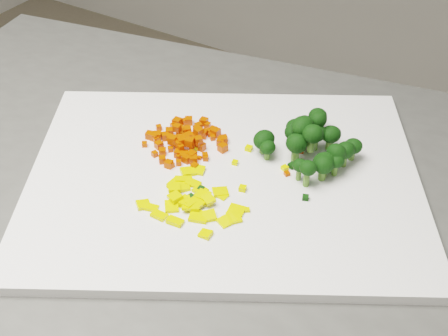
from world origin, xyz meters
The scene contains 150 objects.
cutting_board centered at (0.24, 0.28, 0.91)m, with size 0.47×0.37×0.01m, color white.
carrot_pile centered at (0.17, 0.31, 0.93)m, with size 0.11×0.11×0.03m, color #C72E02, non-canonical shape.
pepper_pile centered at (0.24, 0.22, 0.92)m, with size 0.12×0.12×0.02m, color yellow, non-canonical shape.
broccoli_pile centered at (0.32, 0.37, 0.94)m, with size 0.13×0.13×0.06m, color black, non-canonical shape.
carrot_cube_0 centered at (0.19, 0.28, 0.92)m, with size 0.01×0.01×0.01m, color #C72E02.
carrot_cube_1 centered at (0.18, 0.35, 0.92)m, with size 0.01×0.01×0.01m, color #C72E02.
carrot_cube_2 centered at (0.14, 0.35, 0.92)m, with size 0.01×0.01×0.01m, color #C72E02.
carrot_cube_3 centered at (0.13, 0.28, 0.92)m, with size 0.01×0.01×0.01m, color #C72E02.
carrot_cube_4 centered at (0.13, 0.33, 0.92)m, with size 0.01×0.01×0.01m, color #C72E02.
carrot_cube_5 centered at (0.15, 0.27, 0.92)m, with size 0.01×0.01×0.01m, color #C72E02.
carrot_cube_6 centered at (0.19, 0.30, 0.92)m, with size 0.01×0.01×0.01m, color #C72E02.
carrot_cube_7 centered at (0.15, 0.29, 0.92)m, with size 0.01×0.01×0.01m, color #C72E02.
carrot_cube_8 centered at (0.13, 0.30, 0.92)m, with size 0.01×0.01×0.01m, color #C72E02.
carrot_cube_9 centered at (0.19, 0.34, 0.92)m, with size 0.01×0.01×0.01m, color #C72E02.
carrot_cube_10 centered at (0.15, 0.32, 0.93)m, with size 0.01×0.01×0.01m, color #C72E02.
carrot_cube_11 centered at (0.22, 0.32, 0.92)m, with size 0.01×0.01×0.01m, color #C72E02.
carrot_cube_12 centered at (0.14, 0.31, 0.92)m, with size 0.01×0.01×0.01m, color #C72E02.
carrot_cube_13 centered at (0.16, 0.29, 0.92)m, with size 0.01×0.01×0.01m, color #C72E02.
carrot_cube_14 centered at (0.15, 0.33, 0.92)m, with size 0.01×0.01×0.01m, color #C72E02.
carrot_cube_15 centered at (0.16, 0.28, 0.92)m, with size 0.01×0.01×0.01m, color #C72E02.
carrot_cube_16 centered at (0.21, 0.34, 0.92)m, with size 0.01×0.01×0.01m, color #C72E02.
carrot_cube_17 centered at (0.15, 0.35, 0.92)m, with size 0.01×0.01×0.01m, color #C72E02.
carrot_cube_18 centered at (0.19, 0.31, 0.92)m, with size 0.01×0.01×0.01m, color #C72E02.
carrot_cube_19 centered at (0.17, 0.29, 0.93)m, with size 0.01×0.01×0.01m, color #C72E02.
carrot_cube_20 centered at (0.13, 0.30, 0.92)m, with size 0.01×0.01×0.01m, color #C72E02.
carrot_cube_21 centered at (0.16, 0.30, 0.93)m, with size 0.01×0.01×0.01m, color #C72E02.
carrot_cube_22 centered at (0.12, 0.32, 0.92)m, with size 0.01×0.01×0.01m, color #C72E02.
carrot_cube_23 centered at (0.19, 0.34, 0.92)m, with size 0.01×0.01×0.01m, color #C72E02.
carrot_cube_24 centered at (0.21, 0.27, 0.92)m, with size 0.01×0.01×0.01m, color #C72E02.
carrot_cube_25 centered at (0.21, 0.34, 0.92)m, with size 0.01×0.01×0.01m, color #C72E02.
carrot_cube_26 centered at (0.17, 0.36, 0.92)m, with size 0.01×0.01×0.01m, color #C72E02.
carrot_cube_27 centered at (0.12, 0.30, 0.92)m, with size 0.01×0.01×0.01m, color #C72E02.
carrot_cube_28 centered at (0.21, 0.33, 0.92)m, with size 0.01×0.01×0.01m, color #C72E02.
carrot_cube_29 centered at (0.15, 0.32, 0.92)m, with size 0.01×0.01×0.01m, color #C72E02.
carrot_cube_30 centered at (0.18, 0.34, 0.92)m, with size 0.01×0.01×0.01m, color #C72E02.
carrot_cube_31 centered at (0.19, 0.29, 0.92)m, with size 0.01×0.01×0.01m, color #C72E02.
carrot_cube_32 centered at (0.17, 0.30, 0.93)m, with size 0.01×0.01×0.01m, color #C72E02.
carrot_cube_33 centered at (0.19, 0.35, 0.92)m, with size 0.01×0.01×0.01m, color #C72E02.
carrot_cube_34 centered at (0.16, 0.32, 0.92)m, with size 0.01×0.01×0.01m, color #C72E02.
carrot_cube_35 centered at (0.20, 0.29, 0.92)m, with size 0.01×0.01×0.01m, color #C72E02.
carrot_cube_36 centered at (0.19, 0.31, 0.92)m, with size 0.01×0.01×0.01m, color #C72E02.
carrot_cube_37 centered at (0.16, 0.31, 0.92)m, with size 0.01×0.01×0.01m, color #C72E02.
carrot_cube_38 centered at (0.18, 0.29, 0.92)m, with size 0.01×0.01×0.01m, color #C72E02.
carrot_cube_39 centered at (0.17, 0.32, 0.92)m, with size 0.01×0.01×0.01m, color #C72E02.
carrot_cube_40 centered at (0.16, 0.33, 0.92)m, with size 0.01×0.01×0.01m, color #C72E02.
carrot_cube_41 centered at (0.14, 0.31, 0.92)m, with size 0.01×0.01×0.01m, color #C72E02.
carrot_cube_42 centered at (0.18, 0.30, 0.93)m, with size 0.01×0.01×0.01m, color #C72E02.
carrot_cube_43 centered at (0.18, 0.26, 0.92)m, with size 0.01×0.01×0.01m, color #C72E02.
carrot_cube_44 centered at (0.21, 0.30, 0.92)m, with size 0.01×0.01×0.01m, color #C72E02.
carrot_cube_45 centered at (0.17, 0.33, 0.92)m, with size 0.01×0.01×0.01m, color #C72E02.
carrot_cube_46 centered at (0.18, 0.33, 0.92)m, with size 0.01×0.01×0.01m, color #C72E02.
carrot_cube_47 centered at (0.13, 0.34, 0.92)m, with size 0.01×0.01×0.01m, color #C72E02.
carrot_cube_48 centered at (0.17, 0.33, 0.92)m, with size 0.01×0.01×0.01m, color #C72E02.
carrot_cube_49 centered at (0.14, 0.34, 0.92)m, with size 0.01×0.01×0.01m, color #C72E02.
carrot_cube_50 centered at (0.15, 0.33, 0.92)m, with size 0.01×0.01×0.01m, color #C72E02.
carrot_cube_51 centered at (0.19, 0.29, 0.92)m, with size 0.01×0.01×0.01m, color #C72E02.
carrot_cube_52 centered at (0.16, 0.30, 0.93)m, with size 0.01×0.01×0.01m, color #C72E02.
carrot_cube_53 centered at (0.17, 0.34, 0.92)m, with size 0.01×0.01×0.01m, color #C72E02.
carrot_cube_54 centered at (0.19, 0.28, 0.92)m, with size 0.01×0.01×0.01m, color #C72E02.
carrot_cube_55 centered at (0.18, 0.31, 0.92)m, with size 0.01×0.01×0.01m, color #C72E02.
carrot_cube_56 centered at (0.17, 0.30, 0.92)m, with size 0.01×0.01×0.01m, color #C72E02.
carrot_cube_57 centered at (0.17, 0.26, 0.92)m, with size 0.01×0.01×0.01m, color #C72E02.
carrot_cube_58 centered at (0.19, 0.27, 0.92)m, with size 0.01×0.01×0.01m, color #C72E02.
carrot_cube_59 centered at (0.18, 0.26, 0.92)m, with size 0.01×0.01×0.01m, color #C72E02.
carrot_cube_60 centered at (0.19, 0.31, 0.93)m, with size 0.01×0.01×0.01m, color #C72E02.
carrot_cube_61 centered at (0.17, 0.32, 0.92)m, with size 0.01×0.01×0.01m, color #C72E02.
carrot_cube_62 centered at (0.14, 0.32, 0.92)m, with size 0.01×0.01×0.01m, color #C72E02.
carrot_cube_63 centered at (0.18, 0.28, 0.92)m, with size 0.01×0.01×0.01m, color #C72E02.
carrot_cube_64 centered at (0.17, 0.30, 0.92)m, with size 0.01×0.01×0.01m, color #C72E02.
carrot_cube_65 centered at (0.19, 0.29, 0.92)m, with size 0.01×0.01×0.01m, color #C72E02.
carrot_cube_66 centered at (0.17, 0.34, 0.92)m, with size 0.01×0.01×0.01m, color #C72E02.
carrot_cube_67 centered at (0.21, 0.30, 0.92)m, with size 0.01×0.01×0.01m, color #C72E02.
carrot_cube_68 centered at (0.17, 0.35, 0.92)m, with size 0.01×0.01×0.01m, color #C72E02.
carrot_cube_69 centered at (0.19, 0.35, 0.92)m, with size 0.01×0.01×0.01m, color #C72E02.
carrot_cube_70 centered at (0.16, 0.33, 0.92)m, with size 0.01×0.01×0.01m, color #C72E02.
carrot_cube_71 centered at (0.20, 0.29, 0.92)m, with size 0.01×0.01×0.01m, color #C72E02.
carrot_cube_72 centered at (0.19, 0.28, 0.92)m, with size 0.01×0.01×0.01m, color #C72E02.
carrot_cube_73 centered at (0.16, 0.31, 0.92)m, with size 0.01×0.01×0.01m, color #C72E02.
carrot_cube_74 centered at (0.18, 0.28, 0.92)m, with size 0.01×0.01×0.01m, color #C72E02.
carrot_cube_75 centered at (0.17, 0.36, 0.92)m, with size 0.01×0.01×0.01m, color #C72E02.
carrot_cube_76 centered at (0.13, 0.30, 0.92)m, with size 0.01×0.01×0.01m, color #C72E02.
pepper_chunk_0 centered at (0.20, 0.19, 0.91)m, with size 0.01×0.02×0.00m, color yellow.
pepper_chunk_1 centered at (0.23, 0.22, 0.92)m, with size 0.01×0.01×0.00m, color yellow.
pepper_chunk_2 centered at (0.30, 0.22, 0.91)m, with size 0.02×0.01×0.00m, color yellow.
pepper_chunk_3 centered at (0.25, 0.22, 0.92)m, with size 0.02×0.02×0.00m, color yellow.
pepper_chunk_4 centered at (0.25, 0.21, 0.92)m, with size 0.02×0.02×0.00m, color yellow.
pepper_chunk_5 centered at (0.21, 0.23, 0.92)m, with size 0.01×0.01×0.00m, color yellow.
pepper_chunk_6 centered at (0.26, 0.23, 0.92)m, with size 0.01×0.01×0.00m, color yellow.
pepper_chunk_7 centered at (0.23, 0.22, 0.91)m, with size 0.01×0.02×0.00m, color yellow.
pepper_chunk_8 centered at (0.21, 0.24, 0.92)m, with size 0.02×0.01×0.01m, color yellow.
pepper_chunk_9 centered at (0.22, 0.21, 0.92)m, with size 0.01×0.01×0.00m, color yellow.
pepper_chunk_10 centered at (0.24, 0.23, 0.92)m, with size 0.02×0.01×0.01m, color yellow.
pepper_chunk_11 centered at (0.22, 0.27, 0.91)m, with size 0.01×0.01×0.00m, color yellow.
pepper_chunk_12 centered at (0.21, 0.24, 0.91)m, with size 0.01×0.01×0.00m, color yellow.
pepper_chunk_13 centered at (0.22, 0.18, 0.91)m, with size 0.02×0.01×0.00m, color yellow.
pepper_chunk_14 centered at (0.26, 0.25, 0.91)m, with size 0.01×0.01×0.00m, color yellow.
pepper_chunk_15 centered at (0.26, 0.25, 0.91)m, with size 0.02×0.02×0.00m, color yellow.
pepper_chunk_16 centered at (0.29, 0.24, 0.91)m, with size 0.02×0.02×0.00m, color yellow.
pepper_chunk_17 centered at (0.24, 0.21, 0.92)m, with size 0.01×0.02×0.00m, color yellow.
pepper_chunk_18 centered at (0.23, 0.20, 0.91)m, with size 0.02×0.02×0.00m, color yellow.
pepper_chunk_19 centered at (0.27, 0.21, 0.92)m, with size 0.01×0.01×0.01m, color yellow.
pepper_chunk_20 centered at (0.24, 0.24, 0.91)m, with size 0.01×0.01×0.00m, color yellow.
pepper_chunk_21 centered at (0.24, 0.18, 0.91)m, with size 0.02×0.01×0.00m, color yellow.
pepper_chunk_22 centered at (0.28, 0.19, 0.91)m, with size 0.01×0.01×0.00m, color yellow.
pepper_chunk_23 centered at (0.21, 0.26, 0.92)m, with size 0.01×0.02×0.00m, color yellow.
pepper_chunk_24 centered at (0.22, 0.25, 0.91)m, with size 0.02×0.01×0.00m, color yellow.
pepper_chunk_25 centered at (0.21, 0.25, 0.92)m, with size 0.02×0.01×0.00m, color yellow.
pepper_chunk_26 centered at (0.26, 0.20, 0.91)m, with size 0.02×0.02×0.00m, color yellow.
pepper_chunk_27 centered at (0.29, 0.22, 0.91)m, with size 0.02×0.02×0.00m, color yellow.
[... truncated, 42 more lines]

